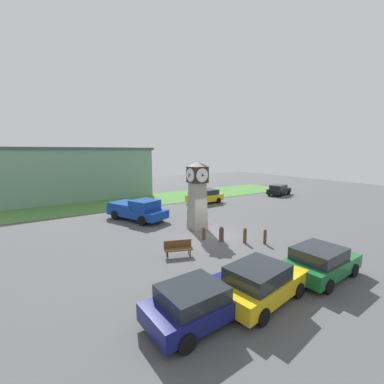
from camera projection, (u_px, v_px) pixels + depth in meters
The scene contains 15 objects.
ground_plane at pixel (213, 236), 18.18m from camera, with size 82.32×82.32×0.00m, color #4C4C4F.
clock_tower at pixel (197, 195), 19.41m from camera, with size 1.66×1.62×5.15m.
bollard_near_tower at pixel (265, 237), 16.48m from camera, with size 0.20×0.20×0.98m.
bollard_mid_row at pixel (245, 235), 16.65m from camera, with size 0.23×0.23×1.02m.
bollard_far_row at pixel (221, 234), 17.00m from camera, with size 0.31×0.31×1.01m.
bollard_end_row at pixel (204, 233), 17.34m from camera, with size 0.24×0.24×0.87m.
car_navy_sedan at pixel (197, 303), 8.89m from camera, with size 3.94×2.26×1.42m.
car_near_tower at pixel (260, 282), 10.17m from camera, with size 4.36×2.54×1.55m.
car_by_building at pixel (321, 261), 12.13m from camera, with size 4.11×2.34×1.50m.
car_far_lot at pixel (205, 196), 29.40m from camera, with size 4.24×2.22×1.55m.
car_end_of_row at pixel (279, 190), 34.75m from camera, with size 4.33×2.69×1.42m.
pickup_truck at pixel (137, 209), 22.19m from camera, with size 4.17×5.86×1.85m.
bench at pixel (178, 247), 14.56m from camera, with size 1.69×1.01×0.90m.
warehouse_blue_far at pixel (73, 173), 32.01m from camera, with size 19.14×8.44×6.35m.
grass_verge_far at pixel (120, 203), 29.67m from camera, with size 49.39×7.76×0.04m, color #477A38.
Camera 1 is at (-10.58, -13.97, 5.94)m, focal length 24.00 mm.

